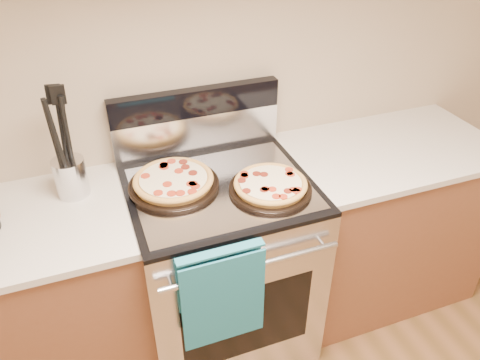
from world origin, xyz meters
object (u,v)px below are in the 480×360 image
object	(u,v)px
range_body	(222,267)
pepperoni_pizza_front	(270,186)
pepperoni_pizza_back	(174,182)
utensil_crock	(71,177)

from	to	relation	value
range_body	pepperoni_pizza_front	size ratio (longest dim) A/B	2.72
pepperoni_pizza_back	utensil_crock	world-z (taller)	utensil_crock
pepperoni_pizza_back	pepperoni_pizza_front	size ratio (longest dim) A/B	1.10
utensil_crock	range_body	bearing A→B (deg)	-15.95
pepperoni_pizza_front	range_body	bearing A→B (deg)	147.19
pepperoni_pizza_back	utensil_crock	bearing A→B (deg)	163.11
pepperoni_pizza_front	utensil_crock	distance (m)	0.80
pepperoni_pizza_front	utensil_crock	xyz separation A→B (m)	(-0.74, 0.28, 0.04)
range_body	pepperoni_pizza_back	bearing A→B (deg)	166.10
range_body	pepperoni_pizza_back	distance (m)	0.53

